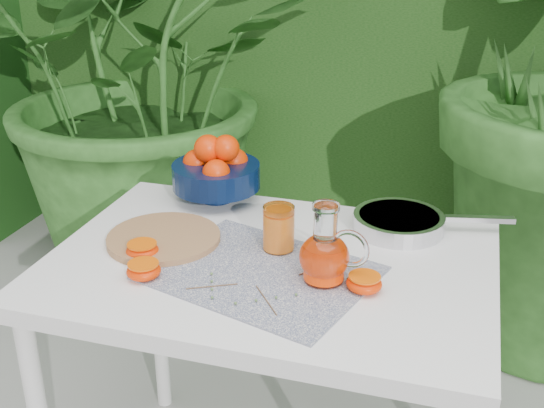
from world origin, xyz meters
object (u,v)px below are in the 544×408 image
(fruit_bowl, at_px, (216,170))
(juice_pitcher, at_px, (325,255))
(white_table, at_px, (270,291))
(cutting_board, at_px, (164,238))
(saute_pan, at_px, (400,222))

(fruit_bowl, bearing_deg, juice_pitcher, -42.93)
(white_table, xyz_separation_m, cutting_board, (-0.27, 0.01, 0.09))
(cutting_board, bearing_deg, saute_pan, 23.17)
(white_table, relative_size, saute_pan, 2.44)
(juice_pitcher, bearing_deg, white_table, 156.76)
(white_table, distance_m, saute_pan, 0.37)
(white_table, xyz_separation_m, juice_pitcher, (0.14, -0.06, 0.15))
(fruit_bowl, xyz_separation_m, juice_pitcher, (0.38, -0.35, -0.02))
(white_table, relative_size, juice_pitcher, 5.68)
(cutting_board, height_order, saute_pan, saute_pan)
(white_table, bearing_deg, fruit_bowl, 129.22)
(fruit_bowl, distance_m, juice_pitcher, 0.52)
(saute_pan, bearing_deg, white_table, -137.38)
(fruit_bowl, height_order, saute_pan, fruit_bowl)
(cutting_board, distance_m, saute_pan, 0.58)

